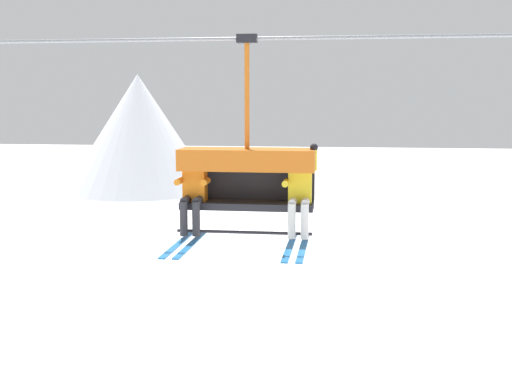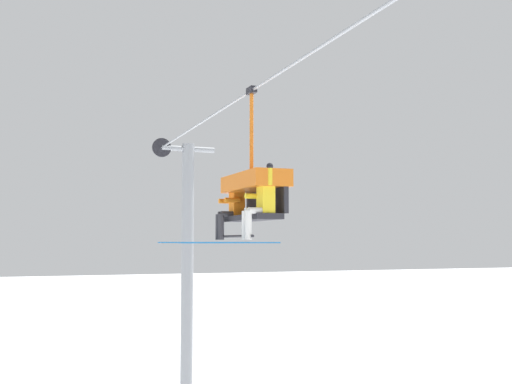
{
  "view_description": "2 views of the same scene",
  "coord_description": "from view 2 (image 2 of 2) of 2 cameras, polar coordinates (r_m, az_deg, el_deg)",
  "views": [
    {
      "loc": [
        0.93,
        -9.71,
        7.67
      ],
      "look_at": [
        -0.27,
        -0.72,
        6.39
      ],
      "focal_mm": 45.0,
      "sensor_mm": 36.0,
      "label": 1
    },
    {
      "loc": [
        10.39,
        -4.75,
        5.8
      ],
      "look_at": [
        -0.16,
        -0.8,
        6.66
      ],
      "focal_mm": 45.0,
      "sensor_mm": 36.0,
      "label": 2
    }
  ],
  "objects": [
    {
      "name": "skier_orange",
      "position": [
        12.16,
        -2.28,
        -1.41
      ],
      "size": [
        0.46,
        1.7,
        1.23
      ],
      "color": "orange"
    },
    {
      "name": "chairlift_chair",
      "position": [
        11.54,
        -0.06,
        0.25
      ],
      "size": [
        1.92,
        0.74,
        2.73
      ],
      "color": "#232328"
    },
    {
      "name": "lift_tower_near",
      "position": [
        19.09,
        -6.19,
        -8.01
      ],
      "size": [
        0.36,
        1.88,
        8.81
      ],
      "color": "gray",
      "rests_on": "ground_plane"
    },
    {
      "name": "skier_yellow",
      "position": [
        10.74,
        0.28,
        -0.92
      ],
      "size": [
        0.48,
        1.7,
        1.34
      ],
      "color": "yellow"
    },
    {
      "name": "lift_cable",
      "position": [
        11.36,
        0.44,
        9.54
      ],
      "size": [
        18.3,
        0.05,
        0.05
      ],
      "color": "gray"
    }
  ]
}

